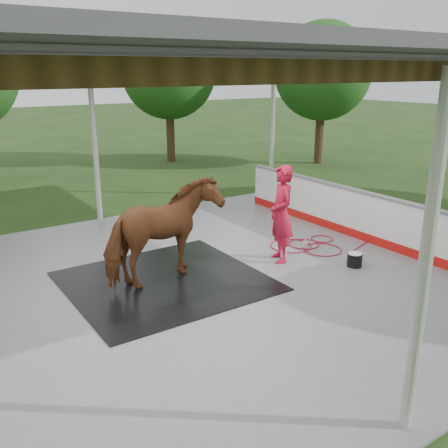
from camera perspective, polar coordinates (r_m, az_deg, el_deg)
ground at (r=9.41m, az=-3.69°, el=-7.03°), size 100.00×100.00×0.00m
concrete_slab at (r=9.40m, az=-3.70°, el=-6.89°), size 12.00×10.00×0.05m
pavilion_structure at (r=8.58m, az=-4.23°, el=17.88°), size 12.60×10.60×4.05m
dasher_board at (r=12.04m, az=15.48°, el=0.84°), size 0.16×8.00×1.15m
tree_belt at (r=9.51m, az=-5.39°, el=16.72°), size 28.00×28.00×5.80m
rubber_mat at (r=9.49m, az=-6.70°, el=-6.49°), size 3.49×3.27×0.03m
horse at (r=9.15m, az=-6.90°, el=-0.97°), size 2.40×1.44×1.89m
handler at (r=10.20m, az=6.56°, el=1.14°), size 0.71×0.85×2.00m
wash_bucket at (r=10.43m, az=14.71°, el=-3.94°), size 0.30×0.30×0.28m
soap_bottle_a at (r=10.58m, az=6.84°, el=-3.04°), size 0.18×0.18×0.34m
soap_bottle_b at (r=11.24m, az=9.24°, el=-2.24°), size 0.13×0.13×0.21m
hose_coil at (r=11.41m, az=9.51°, el=-2.45°), size 2.54×1.49×0.02m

